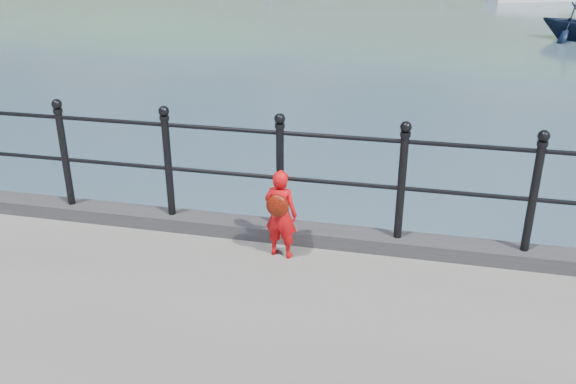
# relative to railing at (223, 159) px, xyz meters

# --- Properties ---
(ground) EXTENTS (600.00, 600.00, 0.00)m
(ground) POSITION_rel_railing_xyz_m (-0.00, 0.15, -1.82)
(ground) COLOR #2D4251
(ground) RESTS_ON ground
(kerb) EXTENTS (60.00, 0.30, 0.15)m
(kerb) POSITION_rel_railing_xyz_m (-0.00, -0.00, -0.75)
(kerb) COLOR #28282B
(kerb) RESTS_ON quay
(railing) EXTENTS (18.11, 0.11, 1.20)m
(railing) POSITION_rel_railing_xyz_m (0.00, 0.00, 0.00)
(railing) COLOR black
(railing) RESTS_ON kerb
(far_shore) EXTENTS (830.00, 200.00, 156.00)m
(far_shore) POSITION_rel_railing_xyz_m (38.34, 239.56, -24.39)
(far_shore) COLOR #333A21
(far_shore) RESTS_ON ground
(child) EXTENTS (0.36, 0.32, 0.90)m
(child) POSITION_rel_railing_xyz_m (0.69, -0.37, -0.36)
(child) COLOR red
(child) RESTS_ON quay
(launch_navy) EXTENTS (3.63, 3.57, 1.45)m
(launch_navy) POSITION_rel_railing_xyz_m (7.40, 20.68, -1.10)
(launch_navy) COLOR black
(launch_navy) RESTS_ON ground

